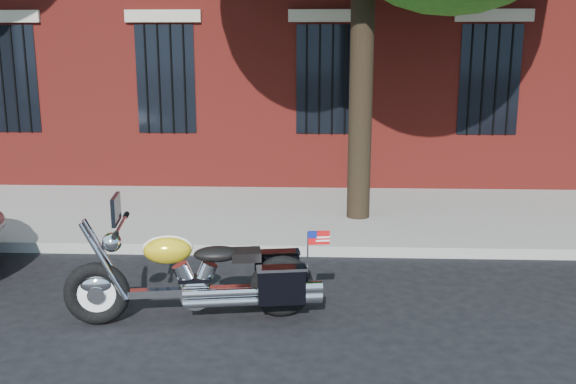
{
  "coord_description": "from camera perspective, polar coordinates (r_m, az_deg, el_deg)",
  "views": [
    {
      "loc": [
        -0.2,
        -7.02,
        2.77
      ],
      "look_at": [
        -0.53,
        0.8,
        1.01
      ],
      "focal_mm": 40.0,
      "sensor_mm": 36.0,
      "label": 1
    }
  ],
  "objects": [
    {
      "name": "motorcycle",
      "position": [
        6.7,
        -7.5,
        -7.64
      ],
      "size": [
        2.69,
        0.99,
        1.35
      ],
      "rotation": [
        0.0,
        0.0,
        0.15
      ],
      "color": "black",
      "rests_on": "ground"
    },
    {
      "name": "curb",
      "position": [
        8.82,
        3.6,
        -5.17
      ],
      "size": [
        40.0,
        0.16,
        0.15
      ],
      "primitive_type": "cube",
      "color": "gray",
      "rests_on": "ground"
    },
    {
      "name": "sidewalk",
      "position": [
        10.62,
        3.4,
        -2.07
      ],
      "size": [
        40.0,
        3.6,
        0.15
      ],
      "primitive_type": "cube",
      "color": "gray",
      "rests_on": "ground"
    },
    {
      "name": "ground",
      "position": [
        7.54,
        3.79,
        -8.91
      ],
      "size": [
        120.0,
        120.0,
        0.0
      ],
      "primitive_type": "plane",
      "color": "black",
      "rests_on": "ground"
    }
  ]
}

